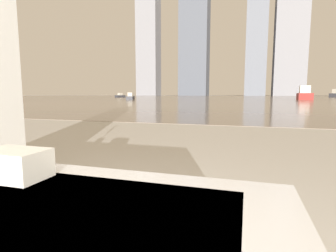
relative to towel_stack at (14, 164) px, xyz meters
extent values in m
cube|color=silver|center=(0.00, 0.00, -0.04)|extent=(0.26, 0.17, 0.04)
cube|color=silver|center=(0.00, 0.00, 0.00)|extent=(0.26, 0.17, 0.04)
cube|color=silver|center=(0.00, 0.00, 0.04)|extent=(0.26, 0.17, 0.04)
cube|color=gray|center=(0.08, 61.12, -0.54)|extent=(180.00, 110.00, 0.01)
cube|color=maroon|center=(8.71, 40.72, -0.08)|extent=(2.33, 5.40, 0.92)
cube|color=silver|center=(8.71, 40.72, 0.90)|extent=(1.51, 2.09, 1.05)
cube|color=#2D2D33|center=(21.90, 73.67, -0.08)|extent=(4.05, 5.48, 0.92)
cube|color=#B2A893|center=(21.90, 73.67, 0.90)|extent=(2.08, 2.35, 1.05)
cube|color=#2D2D33|center=(-27.77, 55.26, -0.30)|extent=(1.58, 2.86, 0.47)
cube|color=#B2A893|center=(-27.77, 55.26, 0.21)|extent=(0.91, 1.15, 0.54)
cube|color=#2D2D33|center=(-15.21, 33.87, -0.30)|extent=(1.69, 2.83, 0.47)
cube|color=#B2A893|center=(-15.21, 33.87, 0.20)|extent=(0.94, 1.16, 0.54)
cube|color=slate|center=(-44.19, 117.12, 23.30)|extent=(9.75, 8.03, 47.69)
cube|color=#4C515B|center=(-22.37, 117.12, 24.52)|extent=(12.36, 10.16, 50.14)
cube|color=slate|center=(3.67, 117.12, 18.35)|extent=(8.19, 13.72, 37.79)
cube|color=slate|center=(16.70, 117.12, 32.31)|extent=(12.04, 9.54, 65.72)
camera|label=1|loc=(0.91, -0.82, 0.29)|focal=28.00mm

